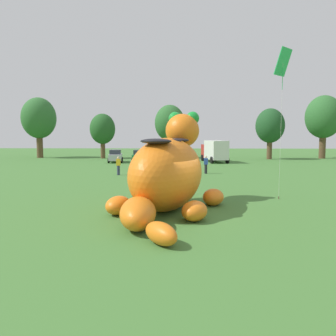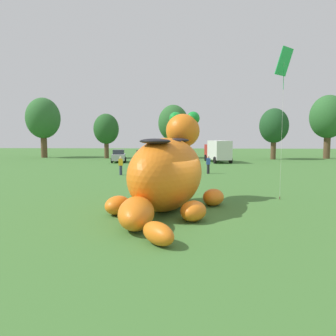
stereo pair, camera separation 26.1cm
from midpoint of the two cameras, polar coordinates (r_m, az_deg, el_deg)
ground_plane at (r=15.57m, az=2.22°, el=-7.90°), size 160.00×160.00×0.00m
giant_inflatable_creature at (r=16.26m, az=-0.55°, el=-0.84°), size 6.01×9.98×4.96m
car_silver at (r=46.12m, az=-9.10°, el=2.03°), size 2.38×4.30×1.72m
car_green at (r=45.24m, az=-4.99°, el=2.01°), size 2.01×4.14×1.72m
car_orange at (r=44.43m, az=-0.36°, el=1.97°), size 2.30×4.27×1.72m
box_truck at (r=46.34m, az=7.76°, el=2.99°), size 3.41×6.68×2.95m
tree_far_left at (r=59.02m, az=-21.26°, el=7.86°), size 5.52×5.52×9.79m
tree_left at (r=54.48m, az=-11.22°, el=6.50°), size 4.00×4.00×7.09m
tree_mid_left at (r=54.12m, az=0.16°, el=7.60°), size 4.80×4.80×8.53m
tree_centre_left at (r=53.84m, az=16.85°, el=6.85°), size 4.37×4.37×7.76m
tree_centre at (r=58.65m, az=24.85°, el=7.83°), size 5.59×5.59×9.93m
spectator_near_inflatable at (r=32.11m, az=6.23°, el=0.56°), size 0.38×0.26×1.71m
spectator_mid_field at (r=31.09m, az=-8.68°, el=0.36°), size 0.38×0.26×1.71m
tethered_flying_kite at (r=20.30m, az=18.62°, el=16.38°), size 1.13×1.13×8.39m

